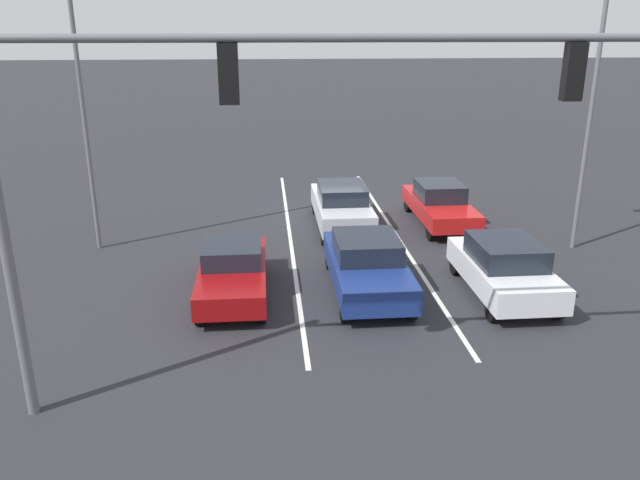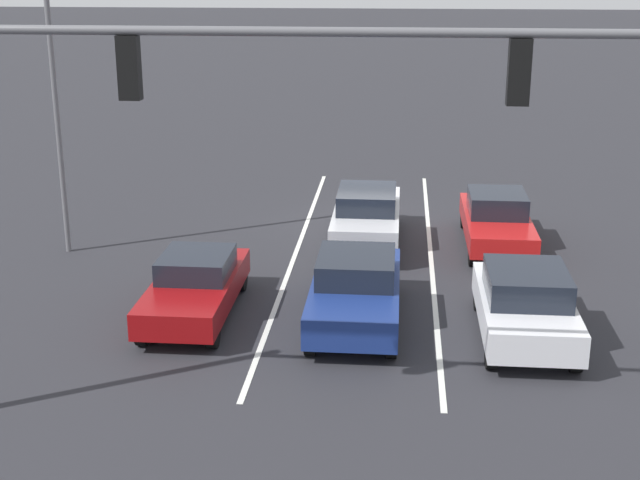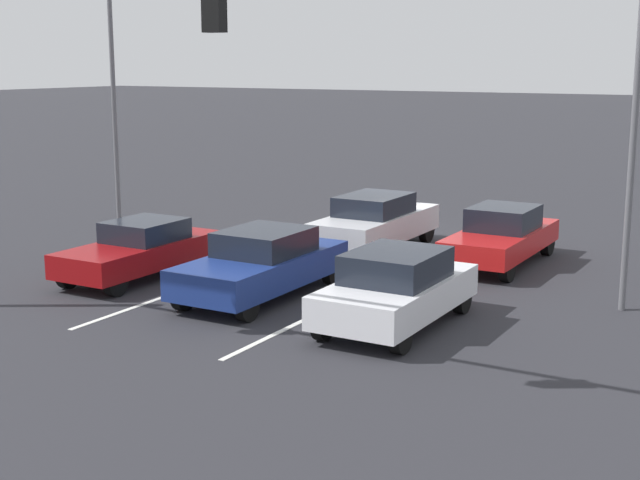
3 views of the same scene
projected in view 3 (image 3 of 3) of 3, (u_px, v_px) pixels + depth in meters
The scene contains 10 objects.
ground_plane at pixel (401, 239), 26.21m from camera, with size 240.00×240.00×0.00m, color #28282D.
lane_stripe_left_divider at pixel (421, 264), 23.01m from camera, with size 0.12×17.45×0.01m, color silver.
lane_stripe_center_divider at pixel (301, 249), 24.78m from camera, with size 0.12×17.45×0.01m, color silver.
car_white_leftlane_front at pixel (396, 288), 17.48m from camera, with size 1.85×4.15×1.53m.
car_navy_midlane_front at pixel (262, 263), 19.71m from camera, with size 1.88×4.63×1.50m.
car_maroon_rightlane_front at pixel (141, 249), 21.52m from camera, with size 1.72×4.40×1.37m.
car_red_leftlane_second at pixel (502, 235), 22.85m from camera, with size 1.73×4.61×1.49m.
car_silver_midlane_second at pixel (375, 222), 24.48m from camera, with size 1.78×4.75×1.57m.
street_lamp_right_shoulder at pixel (117, 54), 26.19m from camera, with size 2.02×0.24×9.38m.
street_lamp_left_shoulder at pixel (626, 73), 17.91m from camera, with size 2.16×0.24×8.52m.
Camera 3 is at (-10.72, 23.48, 5.16)m, focal length 50.00 mm.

